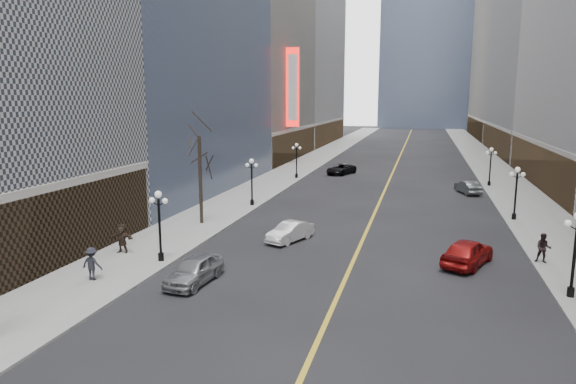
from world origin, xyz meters
The scene contains 21 objects.
sidewalk_east centered at (14.00, 70.00, 0.07)m, with size 6.00×230.00×0.15m, color gray.
sidewalk_west centered at (-14.00, 70.00, 0.07)m, with size 6.00×230.00×0.15m, color gray.
lane_line centered at (0.00, 80.00, 0.01)m, with size 0.25×200.00×0.02m, color gold.
bldg_east_d centered at (29.90, 149.00, 31.17)m, with size 26.60×46.60×62.80m.
bldg_west_c centered at (-29.88, 87.00, 25.19)m, with size 26.60×30.60×50.80m.
streetlamp_east_1 centered at (11.80, 30.00, 2.90)m, with size 1.26×0.44×4.52m.
streetlamp_east_2 centered at (11.80, 48.00, 2.90)m, with size 1.26×0.44×4.52m.
streetlamp_east_3 centered at (11.80, 66.00, 2.90)m, with size 1.26×0.44×4.52m.
streetlamp_west_1 centered at (-11.80, 30.00, 2.90)m, with size 1.26×0.44×4.52m.
streetlamp_west_2 centered at (-11.80, 48.00, 2.90)m, with size 1.26×0.44×4.52m.
streetlamp_west_3 centered at (-11.80, 66.00, 2.90)m, with size 1.26×0.44×4.52m.
theatre_marquee centered at (-15.88, 80.00, 12.00)m, with size 2.00×0.55×12.00m.
tree_west_far centered at (-13.50, 40.00, 6.24)m, with size 3.60×3.60×7.92m.
car_nb_near centered at (-8.17, 27.18, 0.78)m, with size 1.85×4.59×1.56m, color #9A9DA2.
car_nb_mid centered at (-5.14, 37.03, 0.70)m, with size 1.48×4.25×1.40m, color #BDBDBF.
car_nb_far centered at (-6.82, 71.59, 0.72)m, with size 2.38×5.17×1.44m, color black.
car_sb_mid centered at (7.02, 34.50, 0.85)m, with size 2.02×5.02×1.71m, color maroon.
car_sb_far centered at (8.99, 60.51, 0.72)m, with size 1.53×4.38×1.44m, color #464C4D.
ped_east_walk centered at (11.60, 35.76, 1.09)m, with size 0.92×0.50×1.89m, color black.
ped_west_walk centered at (-13.84, 25.84, 1.10)m, with size 1.23×0.51×1.91m, color black.
ped_west_far centered at (-15.16, 30.94, 1.13)m, with size 1.82×0.52×1.97m, color #2F231A.
Camera 1 is at (4.03, 1.76, 10.31)m, focal length 32.00 mm.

